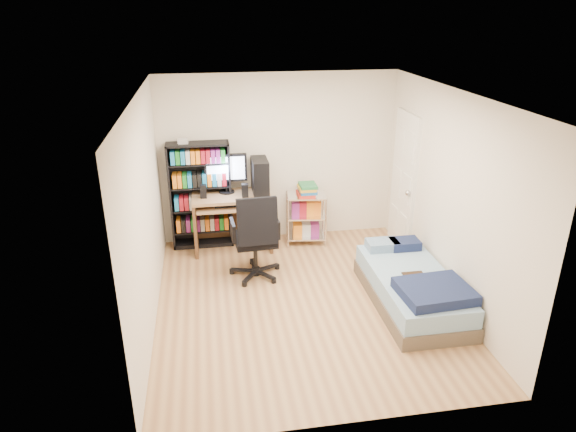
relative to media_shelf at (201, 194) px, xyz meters
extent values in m
cube|color=tan|center=(1.18, -1.84, -0.83)|extent=(3.50, 4.00, 0.04)
cube|color=white|center=(1.18, -1.84, 1.71)|extent=(3.50, 4.00, 0.04)
cube|color=silver|center=(1.18, 0.18, 0.44)|extent=(3.50, 0.04, 2.50)
cube|color=silver|center=(1.18, -3.86, 0.44)|extent=(3.50, 0.04, 2.50)
cube|color=silver|center=(-0.59, -1.84, 0.44)|extent=(0.04, 4.00, 2.50)
cube|color=silver|center=(2.95, -1.84, 0.44)|extent=(0.04, 4.00, 2.50)
cube|color=black|center=(0.00, 0.00, -0.02)|extent=(0.88, 0.29, 1.57)
cube|color=black|center=(0.00, 0.00, -0.56)|extent=(0.83, 0.28, 0.02)
cube|color=#A41525|center=(0.00, -0.01, -0.45)|extent=(0.77, 0.24, 0.19)
cube|color=black|center=(0.00, 0.00, -0.22)|extent=(0.83, 0.28, 0.02)
cube|color=#1C85C6|center=(0.00, -0.01, -0.11)|extent=(0.77, 0.24, 0.19)
cube|color=black|center=(0.00, 0.00, 0.13)|extent=(0.83, 0.28, 0.02)
cube|color=orange|center=(0.00, -0.01, 0.24)|extent=(0.77, 0.24, 0.19)
cube|color=black|center=(0.00, 0.00, 0.47)|extent=(0.83, 0.28, 0.02)
cube|color=#1B7D26|center=(0.00, -0.01, 0.58)|extent=(0.77, 0.24, 0.19)
cube|color=silver|center=(-0.20, 0.00, 0.80)|extent=(0.14, 0.12, 0.06)
cube|color=tan|center=(0.44, -0.18, 0.01)|extent=(1.12, 0.62, 0.04)
cube|color=#3B2C20|center=(-0.10, -0.18, -0.41)|extent=(0.04, 0.62, 0.79)
cube|color=#3B2C20|center=(0.97, -0.18, -0.41)|extent=(0.04, 0.62, 0.79)
cube|color=#3B2C20|center=(0.44, 0.10, -0.39)|extent=(1.07, 0.03, 0.73)
cube|color=tan|center=(0.44, -0.27, -0.10)|extent=(1.01, 0.50, 0.03)
cube|color=black|center=(0.44, -0.30, -0.08)|extent=(0.49, 0.17, 0.03)
cube|color=black|center=(0.38, -0.06, 0.40)|extent=(0.60, 0.06, 0.40)
cube|color=silver|center=(0.38, -0.09, 0.40)|extent=(0.54, 0.01, 0.34)
cube|color=black|center=(0.86, -0.13, 0.28)|extent=(0.22, 0.47, 0.49)
cube|color=black|center=(0.04, -0.24, 0.13)|extent=(0.09, 0.09, 0.19)
cube|color=black|center=(0.63, -0.30, 0.13)|extent=(0.09, 0.09, 0.19)
cylinder|color=black|center=(0.68, -1.07, -0.51)|extent=(0.05, 0.05, 0.42)
cube|color=black|center=(0.68, -1.07, -0.28)|extent=(0.56, 0.56, 0.09)
cube|color=black|center=(0.69, -1.31, 0.07)|extent=(0.51, 0.19, 0.61)
cube|color=black|center=(0.39, -1.09, -0.13)|extent=(0.06, 0.33, 0.24)
cube|color=black|center=(0.96, -1.05, -0.13)|extent=(0.06, 0.33, 0.24)
cylinder|color=silver|center=(1.24, -0.32, -0.43)|extent=(0.03, 0.03, 0.77)
cylinder|color=silver|center=(1.79, -0.39, -0.43)|extent=(0.03, 0.03, 0.77)
cylinder|color=silver|center=(1.29, 0.07, -0.43)|extent=(0.03, 0.03, 0.77)
cylinder|color=silver|center=(1.84, 0.00, -0.43)|extent=(0.03, 0.03, 0.77)
cube|color=silver|center=(1.54, -0.16, -0.70)|extent=(0.60, 0.46, 0.02)
cube|color=silver|center=(1.54, -0.16, -0.37)|extent=(0.60, 0.46, 0.02)
cube|color=silver|center=(1.54, -0.16, -0.05)|extent=(0.60, 0.46, 0.02)
cube|color=red|center=(1.54, -0.16, 0.04)|extent=(0.28, 0.33, 0.17)
cube|color=brown|center=(2.46, -2.09, -0.72)|extent=(0.90, 1.80, 0.18)
cube|color=#84A8C5|center=(2.46, -2.09, -0.52)|extent=(0.87, 1.77, 0.22)
cube|color=#161F45|center=(2.50, -2.58, -0.36)|extent=(0.81, 0.68, 0.13)
cube|color=#90B1CC|center=(2.32, -1.36, -0.35)|extent=(0.41, 0.27, 0.12)
cube|color=#161F45|center=(2.62, -1.38, -0.35)|extent=(0.38, 0.27, 0.12)
cube|color=#3C2513|center=(2.46, -2.13, -0.40)|extent=(0.25, 0.20, 0.01)
cube|color=white|center=(2.90, -0.49, 0.19)|extent=(0.05, 0.80, 2.00)
sphere|color=#B8B9BD|center=(2.85, -0.81, 0.14)|extent=(0.08, 0.08, 0.08)
camera|label=1|loc=(0.12, -7.14, 2.56)|focal=32.00mm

